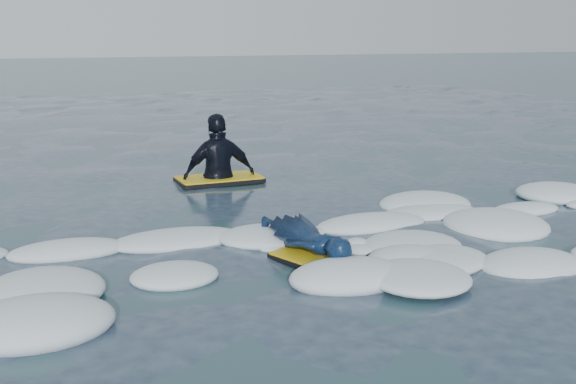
# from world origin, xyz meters

# --- Properties ---
(ground) EXTENTS (120.00, 120.00, 0.00)m
(ground) POSITION_xyz_m (0.00, 0.00, 0.00)
(ground) COLOR #173037
(ground) RESTS_ON ground
(foam_band) EXTENTS (12.00, 3.10, 0.30)m
(foam_band) POSITION_xyz_m (0.00, 1.03, 0.00)
(foam_band) COLOR silver
(foam_band) RESTS_ON ground
(prone_woman_unit) EXTENTS (0.84, 1.53, 0.36)m
(prone_woman_unit) POSITION_xyz_m (0.63, 0.57, 0.19)
(prone_woman_unit) COLOR black
(prone_woman_unit) RESTS_ON ground
(waiting_rider_unit) EXTENTS (1.29, 0.75, 1.88)m
(waiting_rider_unit) POSITION_xyz_m (0.77, 4.42, 0.09)
(waiting_rider_unit) COLOR black
(waiting_rider_unit) RESTS_ON ground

